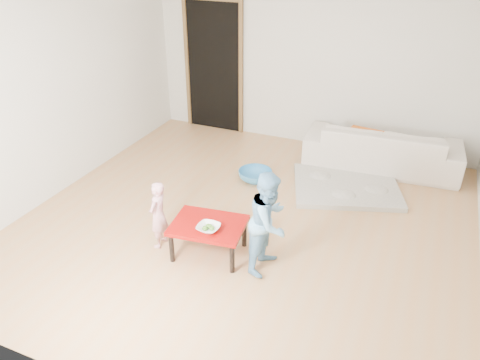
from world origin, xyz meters
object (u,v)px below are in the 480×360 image
Objects in this scene: sofa at (382,147)px; bowl at (208,228)px; child_blue at (269,222)px; red_table at (209,239)px; child_pink at (158,215)px; basin at (255,176)px.

bowl is at bearing 61.87° from sofa.
sofa is at bearing -8.43° from child_blue.
bowl is (-1.29, -2.87, 0.09)m from sofa.
red_table is (-1.34, -2.76, -0.12)m from sofa.
sofa is at bearing 143.13° from child_pink.
red_table is 0.70× the size of child_blue.
red_table is 0.24m from bowl.
basin is at bearing 31.98° from sofa.
basin is at bearing 163.83° from child_pink.
bowl is at bearing -61.83° from red_table.
bowl is at bearing 110.86° from child_blue.
child_pink is (-1.89, -2.83, 0.07)m from sofa.
sofa is 4.62× the size of basin.
child_pink is at bearing 101.83° from child_blue.
basin is at bearing 96.39° from bowl.
child_blue is (0.64, 0.05, 0.34)m from red_table.
child_pink is 1.21m from child_blue.
child_pink is 1.83m from basin.
child_pink is at bearing 176.78° from bowl.
sofa is at bearing 65.86° from bowl.
red_table is 0.73m from child_blue.
bowl reaches higher than red_table.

